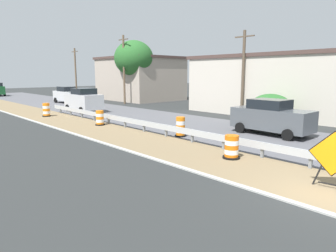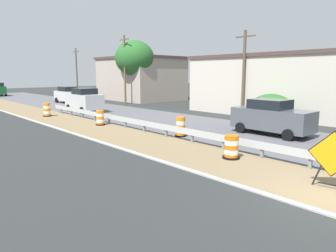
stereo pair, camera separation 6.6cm
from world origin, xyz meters
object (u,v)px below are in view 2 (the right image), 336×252
traffic_barrel_close (181,128)px  warning_sign_diamond (333,157)px  traffic_barrel_far (47,110)px  utility_pole_near (244,72)px  traffic_barrel_mid (100,119)px  utility_pole_far (77,72)px  utility_pole_mid (125,69)px  car_mid_far_lane (272,117)px  traffic_barrel_nearest (231,148)px  car_trailing_near_lane (68,95)px  car_lead_near_lane (84,100)px

traffic_barrel_close → warning_sign_diamond: bearing=-104.2°
traffic_barrel_far → utility_pole_near: (12.02, -11.33, 3.17)m
traffic_barrel_mid → utility_pole_far: size_ratio=0.14×
warning_sign_diamond → utility_pole_far: (11.69, 40.98, 2.81)m
utility_pole_mid → warning_sign_diamond: bearing=-112.2°
utility_pole_mid → utility_pole_far: size_ratio=1.09×
car_mid_far_lane → traffic_barrel_mid: bearing=-148.7°
traffic_barrel_nearest → utility_pole_near: (11.30, 7.08, 3.23)m
traffic_barrel_close → car_trailing_near_lane: bearing=80.2°
traffic_barrel_close → utility_pole_near: bearing=13.5°
traffic_barrel_mid → car_lead_near_lane: car_lead_near_lane is taller
car_mid_far_lane → utility_pole_far: (5.04, 35.24, 2.79)m
utility_pole_near → traffic_barrel_close: bearing=-166.5°
traffic_barrel_nearest → car_mid_far_lane: (6.09, 1.54, 0.60)m
traffic_barrel_nearest → traffic_barrel_far: traffic_barrel_far is taller
traffic_barrel_far → utility_pole_far: size_ratio=0.15×
car_mid_far_lane → utility_pole_mid: (4.46, 21.55, 3.12)m
car_lead_near_lane → utility_pole_mid: bearing=-60.9°
traffic_barrel_mid → traffic_barrel_far: 7.11m
traffic_barrel_nearest → traffic_barrel_close: bearing=70.4°
warning_sign_diamond → car_trailing_near_lane: size_ratio=0.40×
warning_sign_diamond → traffic_barrel_far: size_ratio=1.65×
traffic_barrel_far → car_mid_far_lane: bearing=-68.0°
traffic_barrel_nearest → traffic_barrel_far: (-0.72, 18.41, 0.06)m
traffic_barrel_mid → car_lead_near_lane: size_ratio=0.23×
traffic_barrel_close → car_lead_near_lane: size_ratio=0.25×
car_mid_far_lane → utility_pole_mid: utility_pole_mid is taller
warning_sign_diamond → car_mid_far_lane: car_mid_far_lane is taller
traffic_barrel_nearest → traffic_barrel_far: size_ratio=0.89×
car_mid_far_lane → traffic_barrel_close: bearing=-125.6°
car_trailing_near_lane → traffic_barrel_mid: bearing=-17.8°
warning_sign_diamond → traffic_barrel_mid: (0.86, 15.57, -0.56)m
utility_pole_far → car_mid_far_lane: bearing=-98.1°
traffic_barrel_mid → utility_pole_far: utility_pole_far is taller
car_trailing_near_lane → car_mid_far_lane: 27.01m
traffic_barrel_mid → traffic_barrel_far: size_ratio=0.92×
warning_sign_diamond → traffic_barrel_close: bearing=-112.6°
traffic_barrel_mid → utility_pole_near: (11.00, -4.29, 3.21)m
car_lead_near_lane → utility_pole_near: (8.12, -12.19, 2.56)m
traffic_barrel_far → utility_pole_far: utility_pole_far is taller
traffic_barrel_close → traffic_barrel_mid: traffic_barrel_close is taller
traffic_barrel_far → utility_pole_near: bearing=-43.3°
traffic_barrel_nearest → car_lead_near_lane: (3.18, 19.26, 0.67)m
traffic_barrel_close → car_mid_far_lane: size_ratio=0.24×
utility_pole_near → car_lead_near_lane: bearing=123.7°
car_lead_near_lane → utility_pole_far: utility_pole_far is taller
traffic_barrel_close → car_trailing_near_lane: (4.12, 23.78, 0.50)m
car_trailing_near_lane → car_mid_far_lane: size_ratio=1.00×
traffic_barrel_mid → utility_pole_mid: bearing=48.8°
utility_pole_mid → utility_pole_near: bearing=-87.3°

